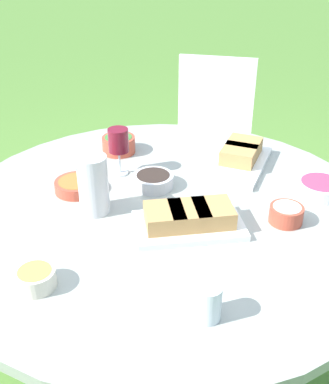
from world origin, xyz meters
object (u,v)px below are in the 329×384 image
at_px(dining_table, 165,230).
at_px(chair_near_left, 212,125).
at_px(wine_glass, 118,142).
at_px(handbag, 70,186).
at_px(water_pitcher, 93,185).

height_order(dining_table, chair_near_left, chair_near_left).
xyz_separation_m(chair_near_left, wine_glass, (0.82, 0.75, 0.36)).
bearing_deg(wine_glass, handbag, -91.67).
bearing_deg(dining_table, handbag, -89.20).
bearing_deg(chair_near_left, handbag, -23.77).
distance_m(chair_near_left, water_pitcher, 1.41).
xyz_separation_m(water_pitcher, wine_glass, (-0.16, -0.21, 0.03)).
bearing_deg(dining_table, water_pitcher, -19.42).
distance_m(water_pitcher, wine_glass, 0.26).
relative_size(water_pitcher, wine_glass, 1.11).
bearing_deg(chair_near_left, water_pitcher, 44.61).
xyz_separation_m(dining_table, water_pitcher, (0.21, -0.07, 0.18)).
relative_size(dining_table, chair_near_left, 1.60).
bearing_deg(water_pitcher, chair_near_left, -135.39).
xyz_separation_m(chair_near_left, handbag, (0.79, -0.35, -0.40)).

